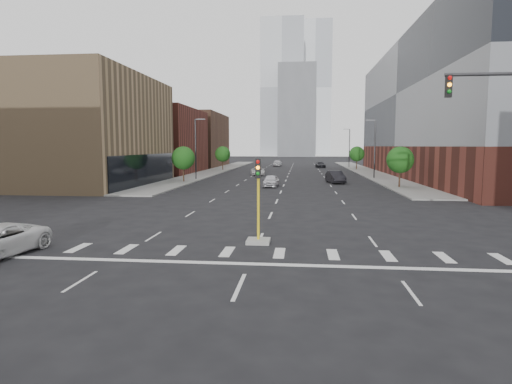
% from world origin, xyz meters
% --- Properties ---
extents(ground, '(400.00, 400.00, 0.00)m').
position_xyz_m(ground, '(0.00, 0.00, 0.00)').
color(ground, black).
rests_on(ground, ground).
extents(sidewalk_left_far, '(5.00, 92.00, 0.15)m').
position_xyz_m(sidewalk_left_far, '(-15.00, 74.00, 0.07)').
color(sidewalk_left_far, gray).
rests_on(sidewalk_left_far, ground).
extents(sidewalk_right_far, '(5.00, 92.00, 0.15)m').
position_xyz_m(sidewalk_right_far, '(15.00, 74.00, 0.07)').
color(sidewalk_right_far, gray).
rests_on(sidewalk_right_far, ground).
extents(building_left_mid, '(20.00, 24.00, 14.00)m').
position_xyz_m(building_left_mid, '(-27.50, 40.00, 7.00)').
color(building_left_mid, '#9E7F59').
rests_on(building_left_mid, ground).
extents(building_left_far_a, '(20.00, 22.00, 12.00)m').
position_xyz_m(building_left_far_a, '(-27.50, 66.00, 6.00)').
color(building_left_far_a, brown).
rests_on(building_left_far_a, ground).
extents(building_left_far_b, '(20.00, 24.00, 13.00)m').
position_xyz_m(building_left_far_b, '(-27.50, 92.00, 6.50)').
color(building_left_far_b, brown).
rests_on(building_left_far_b, ground).
extents(building_right_main, '(24.00, 70.00, 22.00)m').
position_xyz_m(building_right_main, '(29.50, 60.00, 11.00)').
color(building_right_main, brown).
rests_on(building_right_main, ground).
extents(tower_left, '(22.00, 22.00, 70.00)m').
position_xyz_m(tower_left, '(-8.00, 220.00, 35.00)').
color(tower_left, '#B2B7BC').
rests_on(tower_left, ground).
extents(tower_right, '(20.00, 20.00, 80.00)m').
position_xyz_m(tower_right, '(10.00, 260.00, 40.00)').
color(tower_right, '#B2B7BC').
rests_on(tower_right, ground).
extents(tower_mid, '(18.00, 18.00, 44.00)m').
position_xyz_m(tower_mid, '(0.00, 200.00, 22.00)').
color(tower_mid, slate).
rests_on(tower_mid, ground).
extents(median_traffic_signal, '(1.20, 1.20, 4.40)m').
position_xyz_m(median_traffic_signal, '(0.00, 8.97, 0.97)').
color(median_traffic_signal, '#999993').
rests_on(median_traffic_signal, ground).
extents(streetlight_right_a, '(1.60, 0.22, 9.07)m').
position_xyz_m(streetlight_right_a, '(13.41, 55.00, 5.01)').
color(streetlight_right_a, '#2D2D30').
rests_on(streetlight_right_a, ground).
extents(streetlight_right_b, '(1.60, 0.22, 9.07)m').
position_xyz_m(streetlight_right_b, '(13.41, 90.00, 5.01)').
color(streetlight_right_b, '#2D2D30').
rests_on(streetlight_right_b, ground).
extents(streetlight_left, '(1.60, 0.22, 9.07)m').
position_xyz_m(streetlight_left, '(-13.41, 50.00, 5.01)').
color(streetlight_left, '#2D2D30').
rests_on(streetlight_left, ground).
extents(tree_left_near, '(3.20, 3.20, 4.85)m').
position_xyz_m(tree_left_near, '(-14.00, 45.00, 3.39)').
color(tree_left_near, '#382619').
rests_on(tree_left_near, ground).
extents(tree_left_far, '(3.20, 3.20, 4.85)m').
position_xyz_m(tree_left_far, '(-14.00, 75.00, 3.39)').
color(tree_left_far, '#382619').
rests_on(tree_left_far, ground).
extents(tree_right_near, '(3.20, 3.20, 4.85)m').
position_xyz_m(tree_right_near, '(14.00, 40.00, 3.39)').
color(tree_right_near, '#382619').
rests_on(tree_right_near, ground).
extents(tree_right_far, '(3.20, 3.20, 4.85)m').
position_xyz_m(tree_right_far, '(14.00, 80.00, 3.39)').
color(tree_right_far, '#382619').
rests_on(tree_right_far, ground).
extents(car_near_left, '(2.01, 4.49, 1.50)m').
position_xyz_m(car_near_left, '(-1.50, 40.07, 0.75)').
color(car_near_left, silver).
rests_on(car_near_left, ground).
extents(car_mid_right, '(2.62, 5.31, 1.67)m').
position_xyz_m(car_mid_right, '(6.90, 46.35, 0.84)').
color(car_mid_right, black).
rests_on(car_mid_right, ground).
extents(car_far_left, '(2.94, 5.23, 1.38)m').
position_xyz_m(car_far_left, '(-5.30, 61.22, 0.69)').
color(car_far_left, silver).
rests_on(car_far_left, ground).
extents(car_deep_right, '(2.38, 4.88, 1.37)m').
position_xyz_m(car_deep_right, '(6.74, 88.28, 0.68)').
color(car_deep_right, black).
rests_on(car_deep_right, ground).
extents(car_distant, '(2.24, 4.95, 1.65)m').
position_xyz_m(car_distant, '(-3.68, 95.02, 0.82)').
color(car_distant, '#B4B4B9').
rests_on(car_distant, ground).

